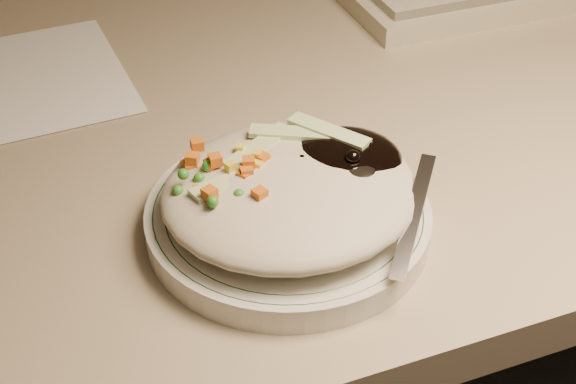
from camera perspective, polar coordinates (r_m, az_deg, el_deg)
name	(u,v)px	position (r m, az deg, el deg)	size (l,w,h in m)	color
desk	(304,237)	(0.92, 1.13, -3.24)	(1.40, 0.70, 0.74)	gray
plate	(288,219)	(0.61, 0.00, -1.93)	(0.22, 0.22, 0.02)	silver
plate_rim	(288,209)	(0.60, 0.00, -1.20)	(0.21, 0.21, 0.00)	#144723
meal	(294,185)	(0.59, 0.41, 0.48)	(0.21, 0.19, 0.05)	#B3AA91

